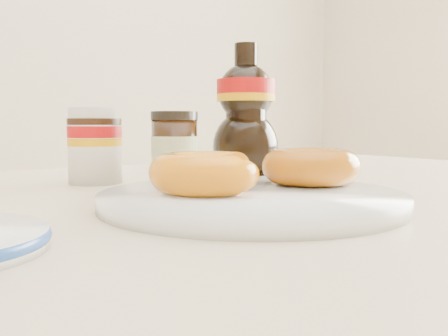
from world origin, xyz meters
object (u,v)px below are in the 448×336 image
dining_table (240,258)px  nutella_jar (95,143)px  dark_jar (175,150)px  syrup_bottle (246,112)px  donut_bitten (206,173)px  donut_whole (311,166)px  plate (252,199)px

dining_table → nutella_jar: 0.26m
dining_table → dark_jar: (-0.04, 0.09, 0.13)m
dining_table → syrup_bottle: size_ratio=6.99×
nutella_jar → dark_jar: size_ratio=1.06×
donut_bitten → dark_jar: dark_jar is taller
donut_whole → dark_jar: dark_jar is taller
plate → donut_bitten: (-0.04, 0.02, 0.03)m
donut_whole → nutella_jar: nutella_jar is taller
syrup_bottle → dark_jar: (-0.13, -0.02, -0.05)m
dining_table → syrup_bottle: bearing=51.8°
nutella_jar → dark_jar: bearing=-51.4°
dining_table → dark_jar: size_ratio=14.21×
plate → donut_whole: 0.10m
dark_jar → syrup_bottle: bearing=9.8°
dining_table → syrup_bottle: syrup_bottle is taller
dining_table → donut_bitten: 0.17m
plate → dark_jar: size_ratio=3.07×
donut_whole → dining_table: bearing=117.7°
donut_bitten → nutella_jar: size_ratio=1.07×
dining_table → donut_whole: 0.15m
dining_table → plate: 0.14m
syrup_bottle → nutella_jar: bearing=161.0°
donut_whole → syrup_bottle: bearing=76.3°
nutella_jar → dining_table: bearing=-57.0°
plate → nutella_jar: (-0.06, 0.28, 0.05)m
syrup_bottle → dark_jar: size_ratio=2.03×
donut_bitten → dark_jar: 0.17m
dining_table → donut_whole: (0.04, -0.08, 0.12)m
donut_bitten → syrup_bottle: 0.27m
donut_whole → dark_jar: (-0.08, 0.17, 0.01)m
donut_whole → donut_bitten: bearing=178.7°
plate → syrup_bottle: syrup_bottle is taller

